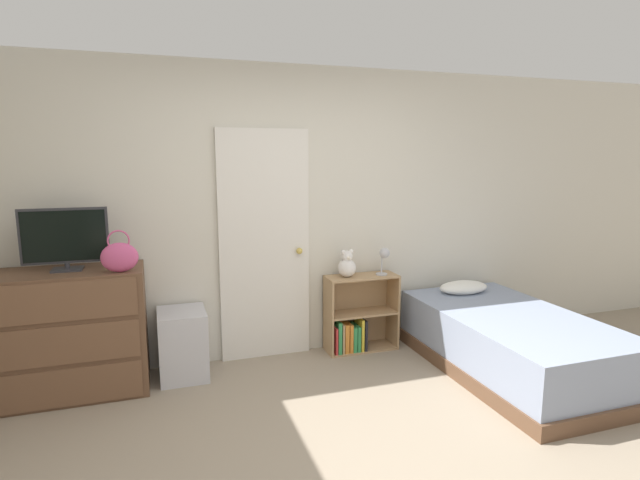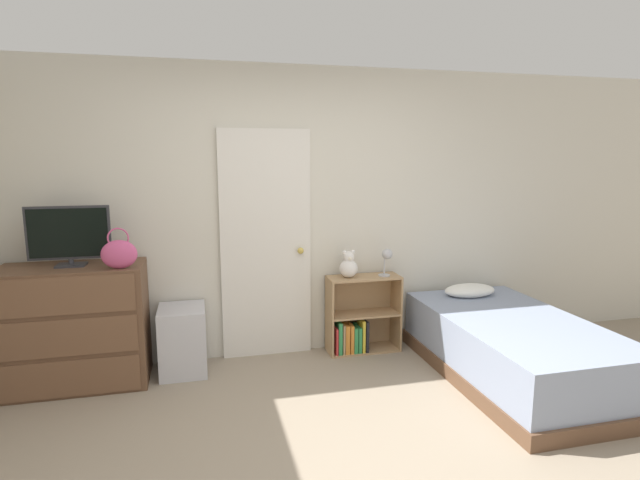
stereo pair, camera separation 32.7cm
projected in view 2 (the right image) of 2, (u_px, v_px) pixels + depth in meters
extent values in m
cube|color=beige|center=(282.00, 213.00, 4.42)|extent=(10.00, 0.06, 2.55)
cube|color=silver|center=(266.00, 245.00, 4.38)|extent=(0.79, 0.04, 2.01)
sphere|color=gold|center=(301.00, 251.00, 4.42)|extent=(0.06, 0.06, 0.06)
cube|color=brown|center=(75.00, 326.00, 3.86)|extent=(1.06, 0.51, 0.95)
cube|color=brown|center=(70.00, 379.00, 3.67)|extent=(0.97, 0.01, 0.28)
cube|color=brown|center=(67.00, 338.00, 3.61)|extent=(0.97, 0.01, 0.28)
cube|color=brown|center=(63.00, 296.00, 3.56)|extent=(0.97, 0.01, 0.28)
cube|color=#2D2D33|center=(71.00, 265.00, 3.80)|extent=(0.21, 0.16, 0.01)
cylinder|color=#2D2D33|center=(71.00, 261.00, 3.79)|extent=(0.04, 0.04, 0.04)
cube|color=#2D2D33|center=(69.00, 233.00, 3.76)|extent=(0.59, 0.02, 0.40)
cube|color=black|center=(68.00, 233.00, 3.74)|extent=(0.56, 0.01, 0.37)
ellipsoid|color=#C64C7F|center=(119.00, 254.00, 3.69)|extent=(0.26, 0.11, 0.22)
torus|color=#C64C7F|center=(118.00, 238.00, 3.67)|extent=(0.15, 0.01, 0.15)
cube|color=silver|center=(183.00, 340.00, 4.12)|extent=(0.38, 0.43, 0.55)
cube|color=tan|center=(329.00, 316.00, 4.49)|extent=(0.02, 0.26, 0.70)
cube|color=tan|center=(396.00, 311.00, 4.65)|extent=(0.02, 0.26, 0.70)
cube|color=tan|center=(363.00, 349.00, 4.63)|extent=(0.63, 0.26, 0.02)
cube|color=tan|center=(363.00, 314.00, 4.57)|extent=(0.63, 0.26, 0.02)
cube|color=tan|center=(364.00, 277.00, 4.51)|extent=(0.63, 0.26, 0.02)
cube|color=tan|center=(359.00, 310.00, 4.69)|extent=(0.66, 0.01, 0.70)
cube|color=red|center=(335.00, 339.00, 4.51)|extent=(0.02, 0.19, 0.24)
cube|color=#338C4C|center=(338.00, 336.00, 4.52)|extent=(0.03, 0.19, 0.29)
cube|color=tan|center=(342.00, 338.00, 4.52)|extent=(0.02, 0.17, 0.27)
cube|color=orange|center=(345.00, 337.00, 4.55)|extent=(0.04, 0.21, 0.26)
cube|color=orange|center=(350.00, 337.00, 4.54)|extent=(0.03, 0.18, 0.26)
cube|color=#338C4C|center=(354.00, 339.00, 4.53)|extent=(0.03, 0.15, 0.23)
cube|color=#338C4C|center=(357.00, 338.00, 4.57)|extent=(0.03, 0.19, 0.23)
cube|color=gold|center=(361.00, 334.00, 4.57)|extent=(0.02, 0.18, 0.30)
cube|color=black|center=(364.00, 334.00, 4.59)|extent=(0.02, 0.22, 0.29)
sphere|color=silver|center=(348.00, 268.00, 4.46)|extent=(0.16, 0.16, 0.16)
sphere|color=silver|center=(349.00, 257.00, 4.45)|extent=(0.10, 0.10, 0.10)
sphere|color=silver|center=(350.00, 258.00, 4.41)|extent=(0.04, 0.04, 0.04)
sphere|color=silver|center=(345.00, 253.00, 4.43)|extent=(0.04, 0.04, 0.04)
sphere|color=silver|center=(353.00, 252.00, 4.45)|extent=(0.04, 0.04, 0.04)
cylinder|color=#B2B2B7|center=(384.00, 275.00, 4.53)|extent=(0.11, 0.11, 0.01)
cylinder|color=#B2B2B7|center=(384.00, 266.00, 4.51)|extent=(0.01, 0.01, 0.16)
sphere|color=#B2B2B7|center=(387.00, 254.00, 4.49)|extent=(0.10, 0.10, 0.10)
cube|color=brown|center=(512.00, 370.00, 4.05)|extent=(1.09, 1.94, 0.12)
cube|color=#8C99B2|center=(514.00, 341.00, 4.01)|extent=(1.05, 1.88, 0.37)
ellipsoid|color=white|center=(470.00, 290.00, 4.64)|extent=(0.49, 0.28, 0.12)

